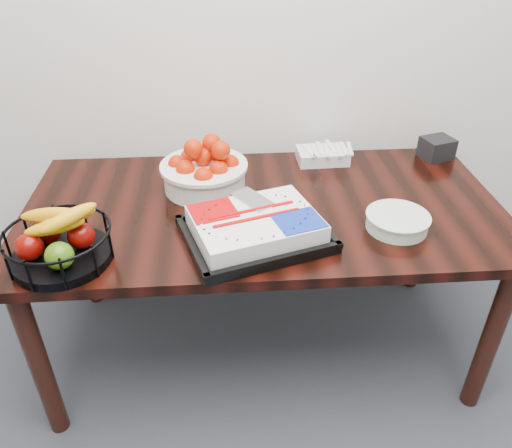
{
  "coord_description": "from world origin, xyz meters",
  "views": [
    {
      "loc": [
        -0.14,
        0.39,
        1.73
      ],
      "look_at": [
        -0.05,
        1.75,
        0.83
      ],
      "focal_mm": 35.0,
      "sensor_mm": 36.0,
      "label": 1
    }
  ],
  "objects": [
    {
      "name": "fruit_basket",
      "position": [
        -0.67,
        1.7,
        0.82
      ],
      "size": [
        0.33,
        0.33,
        0.18
      ],
      "color": "black",
      "rests_on": "table"
    },
    {
      "name": "plate_stack",
      "position": [
        0.45,
        1.81,
        0.78
      ],
      "size": [
        0.22,
        0.22,
        0.05
      ],
      "color": "white",
      "rests_on": "table"
    },
    {
      "name": "napkin_box",
      "position": [
        0.8,
        2.35,
        0.8
      ],
      "size": [
        0.15,
        0.14,
        0.09
      ],
      "primitive_type": "cube",
      "rotation": [
        0.0,
        0.0,
        0.3
      ],
      "color": "black",
      "rests_on": "table"
    },
    {
      "name": "cake_tray",
      "position": [
        -0.05,
        1.78,
        0.79
      ],
      "size": [
        0.55,
        0.49,
        0.1
      ],
      "color": "black",
      "rests_on": "table"
    },
    {
      "name": "tangerine_bowl",
      "position": [
        -0.22,
        2.15,
        0.84
      ],
      "size": [
        0.34,
        0.34,
        0.22
      ],
      "color": "white",
      "rests_on": "table"
    },
    {
      "name": "table",
      "position": [
        0.0,
        2.0,
        0.66
      ],
      "size": [
        1.8,
        0.9,
        0.75
      ],
      "color": "black",
      "rests_on": "ground"
    },
    {
      "name": "fork_bag",
      "position": [
        0.29,
        2.35,
        0.78
      ],
      "size": [
        0.22,
        0.15,
        0.06
      ],
      "color": "silver",
      "rests_on": "table"
    }
  ]
}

